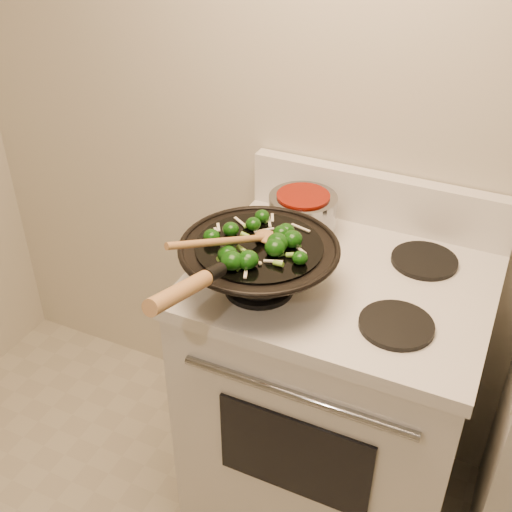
% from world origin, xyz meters
% --- Properties ---
extents(stove, '(0.78, 0.67, 1.08)m').
position_xyz_m(stove, '(-0.25, 1.17, 0.47)').
color(stove, white).
rests_on(stove, ground).
extents(wok, '(0.40, 0.67, 0.27)m').
position_xyz_m(wok, '(-0.43, 1.01, 1.00)').
color(wok, black).
rests_on(wok, stove).
extents(stirfry, '(0.28, 0.30, 0.05)m').
position_xyz_m(stirfry, '(-0.42, 1.00, 1.07)').
color(stirfry, '#0D3909').
rests_on(stirfry, wok).
extents(wooden_spoon, '(0.18, 0.30, 0.11)m').
position_xyz_m(wooden_spoon, '(-0.46, 0.98, 1.09)').
color(wooden_spoon, '#A06E3E').
rests_on(wooden_spoon, wok).
extents(saucepan, '(0.20, 0.31, 0.11)m').
position_xyz_m(saucepan, '(-0.43, 1.32, 0.99)').
color(saucepan, gray).
rests_on(saucepan, stove).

